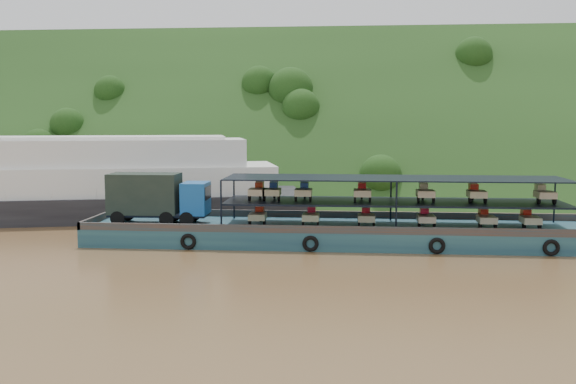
{
  "coord_description": "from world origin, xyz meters",
  "views": [
    {
      "loc": [
        2.09,
        -43.52,
        8.45
      ],
      "look_at": [
        -2.0,
        3.0,
        3.2
      ],
      "focal_mm": 40.0,
      "sensor_mm": 36.0,
      "label": 1
    }
  ],
  "objects": [
    {
      "name": "passenger_ferry",
      "position": [
        -18.76,
        10.03,
        3.06
      ],
      "size": [
        36.0,
        16.91,
        7.07
      ],
      "rotation": [
        0.0,
        0.0,
        0.24
      ],
      "color": "black",
      "rests_on": "ground"
    },
    {
      "name": "ground",
      "position": [
        0.0,
        0.0,
        0.0
      ],
      "size": [
        160.0,
        160.0,
        0.0
      ],
      "primitive_type": "plane",
      "color": "brown",
      "rests_on": "ground"
    },
    {
      "name": "cargo_barge",
      "position": [
        0.72,
        0.47,
        1.18
      ],
      "size": [
        35.0,
        7.18,
        4.73
      ],
      "color": "#143349",
      "rests_on": "ground"
    },
    {
      "name": "hillside",
      "position": [
        0.0,
        36.0,
        0.0
      ],
      "size": [
        140.0,
        39.6,
        39.6
      ],
      "primitive_type": "cube",
      "rotation": [
        0.79,
        0.0,
        0.0
      ],
      "color": "#193312",
      "rests_on": "ground"
    }
  ]
}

